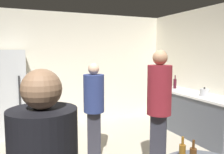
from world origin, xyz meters
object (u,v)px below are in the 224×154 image
refrigerator (8,93)px  kettle (204,92)px  wine_bottle_on_counter (175,83)px  beer_bottle_amber (182,152)px  person_in_navy_shirt (94,103)px  person_in_maroon_shirt (159,102)px

refrigerator → kettle: 3.97m
wine_bottle_on_counter → beer_bottle_amber: bearing=-127.2°
wine_bottle_on_counter → person_in_navy_shirt: 2.45m
person_in_maroon_shirt → beer_bottle_amber: bearing=17.4°
beer_bottle_amber → person_in_navy_shirt: bearing=97.4°
wine_bottle_on_counter → person_in_maroon_shirt: person_in_maroon_shirt is taller
refrigerator → beer_bottle_amber: (1.55, -3.54, -0.08)m
beer_bottle_amber → person_in_maroon_shirt: bearing=66.9°
wine_bottle_on_counter → person_in_navy_shirt: bearing=-160.0°
refrigerator → person_in_navy_shirt: 2.12m
beer_bottle_amber → person_in_navy_shirt: size_ratio=0.15×
wine_bottle_on_counter → person_in_navy_shirt: person_in_navy_shirt is taller
refrigerator → wine_bottle_on_counter: size_ratio=5.81×
wine_bottle_on_counter → person_in_maroon_shirt: (-1.63, -1.70, 0.03)m
person_in_navy_shirt → refrigerator: bearing=-122.2°
beer_bottle_amber → person_in_navy_shirt: person_in_navy_shirt is taller
refrigerator → kettle: refrigerator is taller
kettle → beer_bottle_amber: kettle is taller
beer_bottle_amber → wine_bottle_on_counter: bearing=52.8°
beer_bottle_amber → person_in_maroon_shirt: person_in_maroon_shirt is taller
refrigerator → person_in_navy_shirt: size_ratio=1.14×
refrigerator → person_in_maroon_shirt: size_ratio=1.01×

